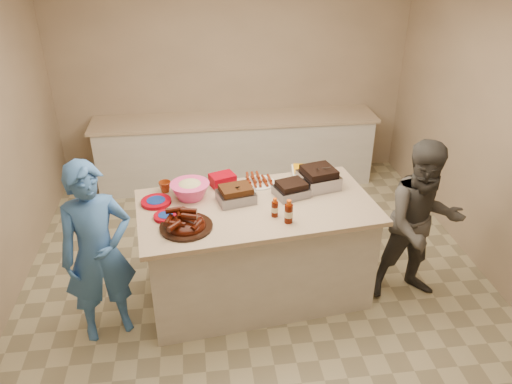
{
  "coord_description": "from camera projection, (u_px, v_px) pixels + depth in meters",
  "views": [
    {
      "loc": [
        -0.5,
        -3.77,
        3.11
      ],
      "look_at": [
        -0.03,
        -0.06,
        1.06
      ],
      "focal_mm": 35.0,
      "sensor_mm": 36.0,
      "label": 1
    }
  ],
  "objects": [
    {
      "name": "roasting_pan",
      "position": [
        318.0,
        186.0,
        4.57
      ],
      "size": [
        0.38,
        0.38,
        0.13
      ],
      "primitive_type": "cube",
      "rotation": [
        0.0,
        0.0,
        0.24
      ],
      "color": "gray",
      "rests_on": "island"
    },
    {
      "name": "guest_gray",
      "position": [
        409.0,
        292.0,
        4.73
      ],
      "size": [
        0.77,
        1.54,
        0.58
      ],
      "primitive_type": "imported",
      "rotation": [
        0.0,
        0.0,
        -0.01
      ],
      "color": "#494642",
      "rests_on": "ground"
    },
    {
      "name": "mustard_bottle",
      "position": [
        241.0,
        194.0,
        4.44
      ],
      "size": [
        0.05,
        0.05,
        0.12
      ],
      "primitive_type": "cylinder",
      "rotation": [
        0.0,
        0.0,
        0.12
      ],
      "color": "#F2B40D",
      "rests_on": "island"
    },
    {
      "name": "basket_stack",
      "position": [
        223.0,
        185.0,
        4.59
      ],
      "size": [
        0.26,
        0.23,
        0.11
      ],
      "primitive_type": "cube",
      "rotation": [
        0.0,
        0.0,
        0.35
      ],
      "color": "#91000E",
      "rests_on": "island"
    },
    {
      "name": "island",
      "position": [
        257.0,
        292.0,
        4.73
      ],
      "size": [
        2.13,
        1.29,
        0.96
      ],
      "primitive_type": null,
      "rotation": [
        0.0,
        0.0,
        0.12
      ],
      "color": "beige",
      "rests_on": "ground"
    },
    {
      "name": "mac_cheese_dish",
      "position": [
        309.0,
        176.0,
        4.75
      ],
      "size": [
        0.36,
        0.28,
        0.09
      ],
      "primitive_type": "cube",
      "rotation": [
        0.0,
        0.0,
        -0.13
      ],
      "color": "#FEAD00",
      "rests_on": "island"
    },
    {
      "name": "plastic_cup",
      "position": [
        166.0,
        192.0,
        4.48
      ],
      "size": [
        0.12,
        0.11,
        0.11
      ],
      "primitive_type": "imported",
      "rotation": [
        0.0,
        0.0,
        0.12
      ],
      "color": "maroon",
      "rests_on": "island"
    },
    {
      "name": "rib_platter",
      "position": [
        186.0,
        228.0,
        3.95
      ],
      "size": [
        0.44,
        0.44,
        0.17
      ],
      "primitive_type": null,
      "rotation": [
        0.0,
        0.0,
        0.03
      ],
      "color": "#3D0E04",
      "rests_on": "island"
    },
    {
      "name": "brisket_tray",
      "position": [
        291.0,
        196.0,
        4.41
      ],
      "size": [
        0.34,
        0.3,
        0.08
      ],
      "primitive_type": "cube",
      "rotation": [
        0.0,
        0.0,
        0.3
      ],
      "color": "black",
      "rests_on": "island"
    },
    {
      "name": "back_counter",
      "position": [
        236.0,
        150.0,
        6.52
      ],
      "size": [
        3.6,
        0.64,
        0.9
      ],
      "primitive_type": null,
      "color": "beige",
      "rests_on": "ground"
    },
    {
      "name": "plate_stack_large",
      "position": [
        156.0,
        203.0,
        4.29
      ],
      "size": [
        0.29,
        0.29,
        0.03
      ],
      "primitive_type": "cylinder",
      "rotation": [
        0.0,
        0.0,
        0.12
      ],
      "color": "#91000E",
      "rests_on": "island"
    },
    {
      "name": "pulled_pork_tray",
      "position": [
        236.0,
        202.0,
        4.32
      ],
      "size": [
        0.35,
        0.3,
        0.09
      ],
      "primitive_type": "cube",
      "rotation": [
        0.0,
        0.0,
        0.22
      ],
      "color": "#47230F",
      "rests_on": "island"
    },
    {
      "name": "coleslaw_bowl",
      "position": [
        191.0,
        197.0,
        4.39
      ],
      "size": [
        0.38,
        0.38,
        0.24
      ],
      "primitive_type": null,
      "rotation": [
        0.0,
        0.0,
        0.12
      ],
      "color": "#F04189",
      "rests_on": "island"
    },
    {
      "name": "plate_stack_small",
      "position": [
        166.0,
        218.0,
        4.09
      ],
      "size": [
        0.22,
        0.22,
        0.03
      ],
      "primitive_type": "cylinder",
      "rotation": [
        0.0,
        0.0,
        0.12
      ],
      "color": "#91000E",
      "rests_on": "island"
    },
    {
      "name": "sauce_bowl",
      "position": [
        249.0,
        194.0,
        4.43
      ],
      "size": [
        0.14,
        0.06,
        0.14
      ],
      "primitive_type": "imported",
      "rotation": [
        0.0,
        0.0,
        0.12
      ],
      "color": "silver",
      "rests_on": "island"
    },
    {
      "name": "bbq_bottle_b",
      "position": [
        288.0,
        222.0,
        4.03
      ],
      "size": [
        0.08,
        0.08,
        0.2
      ],
      "primitive_type": "cylinder",
      "rotation": [
        0.0,
        0.0,
        0.12
      ],
      "color": "#460F02",
      "rests_on": "island"
    },
    {
      "name": "guest_blue",
      "position": [
        112.0,
        328.0,
        4.31
      ],
      "size": [
        1.08,
        1.68,
        0.38
      ],
      "primitive_type": "imported",
      "rotation": [
        0.0,
        0.0,
        0.35
      ],
      "color": "#3C70BE",
      "rests_on": "ground"
    },
    {
      "name": "room",
      "position": [
        258.0,
        285.0,
        4.82
      ],
      "size": [
        4.5,
        5.0,
        2.7
      ],
      "primitive_type": null,
      "color": "tan",
      "rests_on": "ground"
    },
    {
      "name": "bbq_bottle_a",
      "position": [
        275.0,
        216.0,
        4.11
      ],
      "size": [
        0.06,
        0.06,
        0.17
      ],
      "primitive_type": "cylinder",
      "rotation": [
        0.0,
        0.0,
        0.12
      ],
      "color": "#460F02",
      "rests_on": "island"
    },
    {
      "name": "sausage_plate",
      "position": [
        259.0,
        183.0,
        4.62
      ],
      "size": [
        0.32,
        0.32,
        0.05
      ],
      "primitive_type": "cylinder",
      "rotation": [
        0.0,
        0.0,
        0.08
      ],
      "color": "silver",
      "rests_on": "island"
    }
  ]
}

